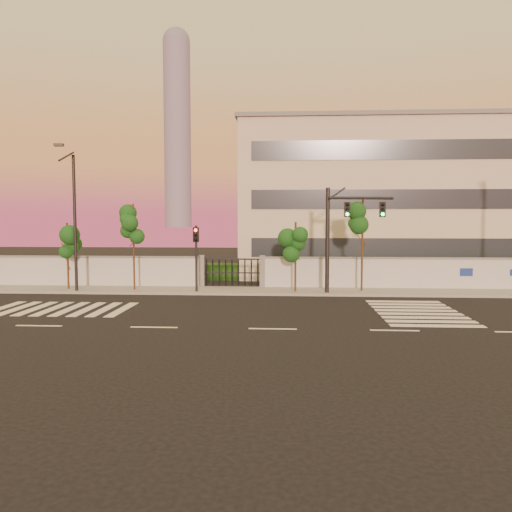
# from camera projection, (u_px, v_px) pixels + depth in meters

# --- Properties ---
(ground) EXTENTS (120.00, 120.00, 0.00)m
(ground) POSITION_uv_depth(u_px,v_px,m) (273.00, 329.00, 20.70)
(ground) COLOR black
(ground) RESTS_ON ground
(sidewalk) EXTENTS (60.00, 3.00, 0.15)m
(sidewalk) POSITION_uv_depth(u_px,v_px,m) (277.00, 291.00, 31.15)
(sidewalk) COLOR gray
(sidewalk) RESTS_ON ground
(perimeter_wall) EXTENTS (60.00, 0.36, 2.20)m
(perimeter_wall) POSITION_uv_depth(u_px,v_px,m) (279.00, 273.00, 32.57)
(perimeter_wall) COLOR silver
(perimeter_wall) RESTS_ON ground
(hedge_row) EXTENTS (41.00, 4.25, 1.80)m
(hedge_row) POSITION_uv_depth(u_px,v_px,m) (295.00, 272.00, 35.25)
(hedge_row) COLOR #12340F
(hedge_row) RESTS_ON ground
(institutional_building) EXTENTS (24.40, 12.40, 12.25)m
(institutional_building) POSITION_uv_depth(u_px,v_px,m) (388.00, 200.00, 41.60)
(institutional_building) COLOR beige
(institutional_building) RESTS_ON ground
(distant_skyscraper) EXTENTS (16.00, 16.00, 118.00)m
(distant_skyscraper) POSITION_uv_depth(u_px,v_px,m) (177.00, 124.00, 298.84)
(distant_skyscraper) COLOR slate
(distant_skyscraper) RESTS_ON ground
(road_markings) EXTENTS (57.00, 7.62, 0.02)m
(road_markings) POSITION_uv_depth(u_px,v_px,m) (243.00, 312.00, 24.54)
(road_markings) COLOR silver
(road_markings) RESTS_ON ground
(street_tree_b) EXTENTS (1.57, 1.25, 4.34)m
(street_tree_b) POSITION_uv_depth(u_px,v_px,m) (68.00, 241.00, 31.53)
(street_tree_b) COLOR #382314
(street_tree_b) RESTS_ON ground
(street_tree_c) EXTENTS (1.43, 1.14, 5.52)m
(street_tree_c) POSITION_uv_depth(u_px,v_px,m) (134.00, 227.00, 31.09)
(street_tree_c) COLOR #382314
(street_tree_c) RESTS_ON ground
(street_tree_d) EXTENTS (1.58, 1.25, 4.40)m
(street_tree_d) POSITION_uv_depth(u_px,v_px,m) (296.00, 241.00, 30.33)
(street_tree_d) COLOR #382314
(street_tree_d) RESTS_ON ground
(street_tree_e) EXTENTS (1.56, 1.24, 5.77)m
(street_tree_e) POSITION_uv_depth(u_px,v_px,m) (363.00, 225.00, 30.50)
(street_tree_e) COLOR #382314
(street_tree_e) RESTS_ON ground
(traffic_signal_main) EXTENTS (4.05, 0.90, 6.43)m
(traffic_signal_main) POSITION_uv_depth(u_px,v_px,m) (341.00, 228.00, 29.72)
(traffic_signal_main) COLOR black
(traffic_signal_main) RESTS_ON ground
(traffic_signal_secondary) EXTENTS (0.32, 0.33, 4.18)m
(traffic_signal_secondary) POSITION_uv_depth(u_px,v_px,m) (196.00, 251.00, 30.32)
(traffic_signal_secondary) COLOR black
(traffic_signal_secondary) RESTS_ON ground
(streetlight_west) EXTENTS (0.53, 2.13, 8.86)m
(streetlight_west) POSITION_uv_depth(u_px,v_px,m) (74.00, 215.00, 30.37)
(streetlight_west) COLOR black
(streetlight_west) RESTS_ON ground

